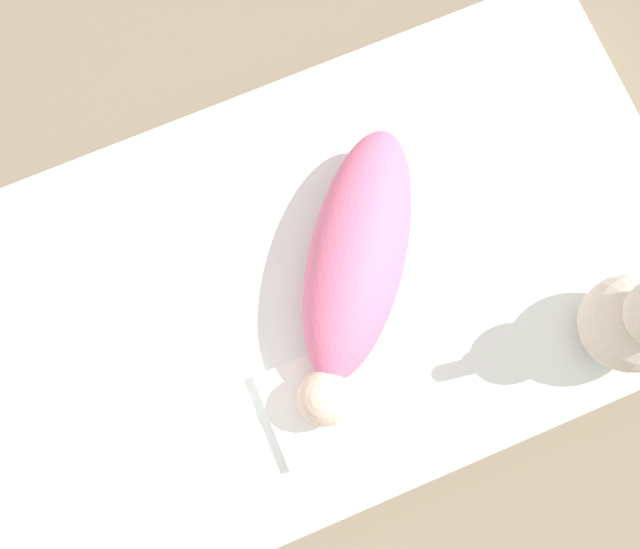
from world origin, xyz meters
The scene contains 6 objects.
ground_plane centered at (0.00, 0.00, 0.00)m, with size 12.00×12.00×0.00m, color #7A6B56.
bed_mattress centered at (0.00, 0.00, 0.08)m, with size 1.56×0.82×0.15m.
burp_cloth centered at (0.02, -0.21, 0.16)m, with size 0.26×0.18×0.02m.
swaddled_baby centered at (0.14, 0.00, 0.23)m, with size 0.41×0.51×0.15m.
pillow centered at (-0.43, -0.04, 0.21)m, with size 0.39×0.34×0.11m.
bunny_plush centered at (0.54, -0.29, 0.27)m, with size 0.17×0.17×0.32m.
Camera 1 is at (-0.02, -0.23, 1.54)m, focal length 42.00 mm.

